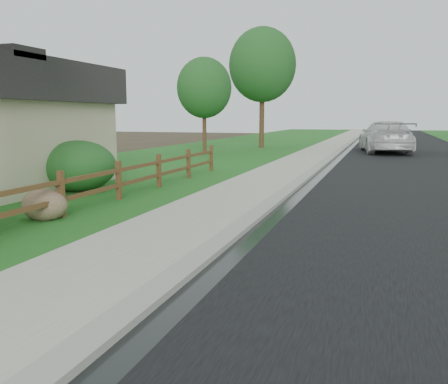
% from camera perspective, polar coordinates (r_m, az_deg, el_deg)
% --- Properties ---
extents(ground, '(120.00, 120.00, 0.00)m').
position_cam_1_polar(ground, '(5.08, -22.01, -18.12)').
color(ground, '#39321F').
extents(road, '(8.00, 90.00, 0.02)m').
position_cam_1_polar(road, '(38.48, 20.90, 5.13)').
color(road, black).
rests_on(road, ground).
extents(curb, '(0.40, 90.00, 0.12)m').
position_cam_1_polar(curb, '(38.54, 14.63, 5.51)').
color(curb, gray).
rests_on(curb, ground).
extents(wet_gutter, '(0.50, 90.00, 0.00)m').
position_cam_1_polar(wet_gutter, '(38.52, 15.15, 5.43)').
color(wet_gutter, black).
rests_on(wet_gutter, road).
extents(sidewalk, '(2.20, 90.00, 0.10)m').
position_cam_1_polar(sidewalk, '(38.65, 12.70, 5.58)').
color(sidewalk, '#A59E90').
rests_on(sidewalk, ground).
extents(grass_strip, '(1.60, 90.00, 0.06)m').
position_cam_1_polar(grass_strip, '(38.89, 9.90, 5.66)').
color(grass_strip, '#18541D').
rests_on(grass_strip, ground).
extents(lawn_near, '(9.00, 90.00, 0.04)m').
position_cam_1_polar(lawn_near, '(40.00, 2.48, 5.86)').
color(lawn_near, '#18541D').
rests_on(lawn_near, ground).
extents(ranch_fence, '(0.12, 16.92, 1.10)m').
position_cam_1_polar(ranch_fence, '(11.94, -15.50, 0.81)').
color(ranch_fence, '#4A3118').
rests_on(ranch_fence, ground).
extents(white_suv, '(3.67, 7.06, 1.96)m').
position_cam_1_polar(white_suv, '(31.66, 18.86, 6.31)').
color(white_suv, silver).
rests_on(white_suv, road).
extents(dark_car_mid, '(2.51, 4.49, 1.44)m').
position_cam_1_polar(dark_car_mid, '(40.05, 18.25, 6.45)').
color(dark_car_mid, black).
rests_on(dark_car_mid, road).
extents(dark_car_far, '(3.72, 5.56, 1.73)m').
position_cam_1_polar(dark_car_far, '(47.04, 19.36, 6.90)').
color(dark_car_far, black).
rests_on(dark_car_far, road).
extents(boulder, '(1.16, 0.94, 0.70)m').
position_cam_1_polar(boulder, '(11.05, -20.79, -1.49)').
color(boulder, brown).
rests_on(boulder, ground).
extents(shrub_d, '(2.66, 2.66, 1.55)m').
position_cam_1_polar(shrub_d, '(15.06, -17.14, 3.01)').
color(shrub_d, '#1F4B1A').
rests_on(shrub_d, ground).
extents(tree_near_left, '(3.20, 3.20, 5.67)m').
position_cam_1_polar(tree_near_left, '(28.23, -2.40, 12.39)').
color(tree_near_left, '#3C2A18').
rests_on(tree_near_left, ground).
extents(tree_mid_left, '(4.72, 4.72, 8.45)m').
position_cam_1_polar(tree_mid_left, '(34.57, 4.65, 14.98)').
color(tree_mid_left, '#3C2A18').
rests_on(tree_mid_left, ground).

